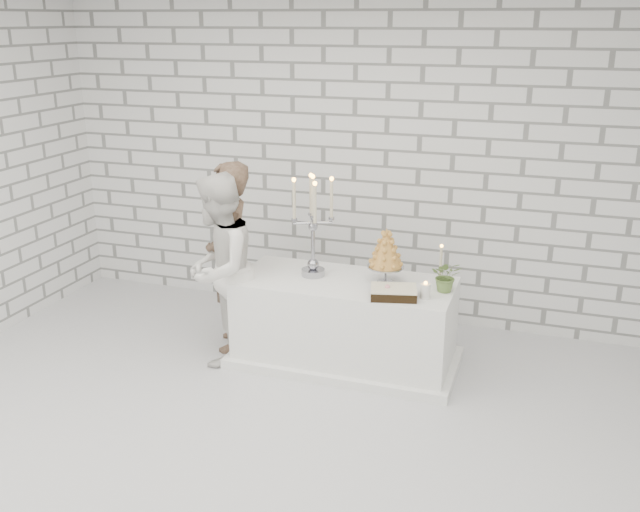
{
  "coord_description": "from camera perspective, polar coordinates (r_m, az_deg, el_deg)",
  "views": [
    {
      "loc": [
        1.83,
        -3.9,
        2.82
      ],
      "look_at": [
        0.14,
        1.08,
        1.05
      ],
      "focal_mm": 39.6,
      "sensor_mm": 36.0,
      "label": 1
    }
  ],
  "objects": [
    {
      "name": "bride",
      "position": [
        5.99,
        -8.19,
        -1.09
      ],
      "size": [
        0.7,
        0.86,
        1.64
      ],
      "primitive_type": "imported",
      "rotation": [
        0.0,
        0.0,
        -1.46
      ],
      "color": "white",
      "rests_on": "ground"
    },
    {
      "name": "croquembouche",
      "position": [
        5.78,
        5.35,
        0.02
      ],
      "size": [
        0.38,
        0.38,
        0.47
      ],
      "primitive_type": null,
      "rotation": [
        0.0,
        0.0,
        0.31
      ],
      "color": "#AF7633",
      "rests_on": "cake_table"
    },
    {
      "name": "cake_table",
      "position": [
        6.02,
        2.02,
        -5.35
      ],
      "size": [
        1.8,
        0.8,
        0.75
      ],
      "primitive_type": "cube",
      "color": "white",
      "rests_on": "ground"
    },
    {
      "name": "groom",
      "position": [
        6.21,
        -7.32,
        -0.1
      ],
      "size": [
        0.61,
        0.72,
        1.68
      ],
      "primitive_type": "imported",
      "rotation": [
        0.0,
        0.0,
        -1.17
      ],
      "color": "#3A281E",
      "rests_on": "ground"
    },
    {
      "name": "candelabra",
      "position": [
        5.86,
        -0.57,
        2.44
      ],
      "size": [
        0.45,
        0.45,
        0.87
      ],
      "primitive_type": null,
      "rotation": [
        0.0,
        0.0,
        -0.34
      ],
      "color": "#93939C",
      "rests_on": "cake_table"
    },
    {
      "name": "ground",
      "position": [
        5.15,
        -5.51,
        -14.71
      ],
      "size": [
        6.0,
        5.0,
        0.01
      ],
      "primitive_type": "cube",
      "color": "silver",
      "rests_on": "ground"
    },
    {
      "name": "extra_taper",
      "position": [
        5.83,
        9.71,
        -0.78
      ],
      "size": [
        0.07,
        0.07,
        0.32
      ],
      "primitive_type": "cylinder",
      "rotation": [
        0.0,
        0.0,
        0.15
      ],
      "color": "beige",
      "rests_on": "cake_table"
    },
    {
      "name": "chocolate_cake",
      "position": [
        5.55,
        5.97,
        -2.94
      ],
      "size": [
        0.41,
        0.33,
        0.08
      ],
      "primitive_type": "cube",
      "rotation": [
        0.0,
        0.0,
        0.24
      ],
      "color": "black",
      "rests_on": "cake_table"
    },
    {
      "name": "flowers",
      "position": [
        5.7,
        10.17,
        -1.59
      ],
      "size": [
        0.27,
        0.24,
        0.26
      ],
      "primitive_type": "imported",
      "rotation": [
        0.0,
        0.0,
        0.18
      ],
      "color": "#3C622B",
      "rests_on": "cake_table"
    },
    {
      "name": "pillar_candle",
      "position": [
        5.55,
        8.5,
        -2.82
      ],
      "size": [
        0.09,
        0.09,
        0.12
      ],
      "primitive_type": "cylinder",
      "rotation": [
        0.0,
        0.0,
        -0.13
      ],
      "color": "white",
      "rests_on": "cake_table"
    },
    {
      "name": "wall_back",
      "position": [
        6.78,
        2.77,
        7.38
      ],
      "size": [
        6.0,
        0.01,
        3.0
      ],
      "primitive_type": "cube",
      "color": "white",
      "rests_on": "ground"
    }
  ]
}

